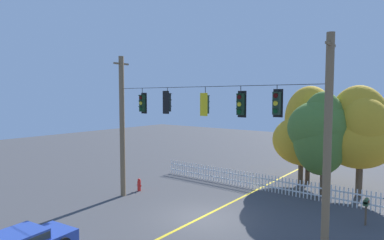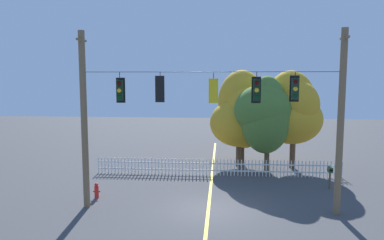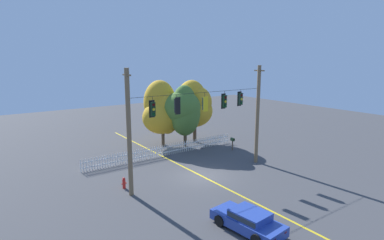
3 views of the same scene
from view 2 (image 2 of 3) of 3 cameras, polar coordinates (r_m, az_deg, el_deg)
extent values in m
plane|color=#424244|center=(18.22, 2.54, -13.75)|extent=(80.00, 80.00, 0.00)
cube|color=gold|center=(18.21, 2.54, -13.74)|extent=(0.16, 36.00, 0.01)
cylinder|color=brown|center=(18.41, -16.34, -0.13)|extent=(0.31, 0.31, 8.52)
cylinder|color=brown|center=(18.01, 22.00, -0.49)|extent=(0.31, 0.31, 8.52)
cube|color=brown|center=(18.37, -16.74, 11.76)|extent=(0.10, 1.10, 0.10)
cube|color=brown|center=(17.97, 22.54, 11.66)|extent=(0.10, 1.10, 0.10)
cylinder|color=black|center=(17.07, 2.65, 7.45)|extent=(11.76, 0.02, 0.02)
cylinder|color=black|center=(17.72, -11.13, 6.69)|extent=(0.03, 0.03, 0.38)
cube|color=black|center=(17.86, -10.97, 4.54)|extent=(0.43, 0.02, 1.19)
cube|color=black|center=(17.73, -11.08, 4.52)|extent=(0.30, 0.24, 0.96)
cylinder|color=#410706|center=(17.60, -11.23, 5.55)|extent=(0.20, 0.03, 0.20)
cube|color=black|center=(17.55, -11.27, 5.92)|extent=(0.22, 0.12, 0.06)
cylinder|color=yellow|center=(17.60, -11.20, 4.51)|extent=(0.20, 0.03, 0.20)
cube|color=black|center=(17.56, -11.25, 4.87)|extent=(0.22, 0.12, 0.06)
cylinder|color=#073513|center=(17.62, -11.18, 3.46)|extent=(0.20, 0.03, 0.20)
cube|color=black|center=(17.57, -11.23, 3.83)|extent=(0.22, 0.12, 0.06)
cylinder|color=black|center=(17.30, -4.95, 6.93)|extent=(0.03, 0.03, 0.30)
cube|color=black|center=(17.18, -5.00, 4.79)|extent=(0.43, 0.02, 1.23)
cube|color=black|center=(17.31, -4.93, 4.81)|extent=(0.30, 0.24, 0.99)
cylinder|color=#410706|center=(17.43, -4.86, 5.91)|extent=(0.20, 0.03, 0.20)
cube|color=black|center=(17.48, -4.84, 6.28)|extent=(0.22, 0.12, 0.06)
cylinder|color=yellow|center=(17.44, -4.85, 4.82)|extent=(0.20, 0.03, 0.20)
cube|color=black|center=(17.48, -4.83, 5.21)|extent=(0.22, 0.12, 0.06)
cylinder|color=#073513|center=(17.46, -4.84, 3.74)|extent=(0.20, 0.03, 0.20)
cube|color=black|center=(17.49, -4.82, 4.13)|extent=(0.22, 0.12, 0.06)
cylinder|color=black|center=(17.06, 3.36, 6.75)|extent=(0.03, 0.03, 0.41)
cube|color=yellow|center=(16.95, 3.34, 4.52)|extent=(0.43, 0.02, 1.12)
cube|color=#1E3323|center=(17.07, 3.35, 4.54)|extent=(0.30, 0.24, 0.90)
cylinder|color=#410706|center=(17.20, 3.37, 5.56)|extent=(0.20, 0.03, 0.20)
cube|color=#1E3323|center=(17.24, 3.37, 5.94)|extent=(0.22, 0.12, 0.06)
cylinder|color=yellow|center=(17.21, 3.36, 4.55)|extent=(0.20, 0.03, 0.20)
cube|color=#1E3323|center=(17.25, 3.37, 4.94)|extent=(0.22, 0.12, 0.06)
cylinder|color=#073513|center=(17.22, 3.35, 3.55)|extent=(0.20, 0.03, 0.20)
cube|color=#1E3323|center=(17.26, 3.36, 3.94)|extent=(0.22, 0.12, 0.06)
cylinder|color=black|center=(17.13, 9.98, 6.79)|extent=(0.03, 0.03, 0.34)
cube|color=black|center=(17.27, 9.90, 4.60)|extent=(0.43, 0.02, 1.22)
cube|color=black|center=(17.14, 9.93, 4.58)|extent=(0.30, 0.24, 0.98)
cylinder|color=#410706|center=(17.00, 10.00, 5.67)|extent=(0.20, 0.03, 0.20)
cube|color=black|center=(16.95, 10.02, 6.05)|extent=(0.22, 0.12, 0.06)
cylinder|color=yellow|center=(17.01, 9.98, 4.57)|extent=(0.20, 0.03, 0.20)
cube|color=black|center=(16.96, 10.00, 4.95)|extent=(0.22, 0.12, 0.06)
cylinder|color=#073513|center=(17.02, 9.95, 3.47)|extent=(0.20, 0.03, 0.20)
cube|color=black|center=(16.97, 9.98, 3.85)|extent=(0.22, 0.12, 0.06)
cylinder|color=black|center=(17.37, 15.69, 6.73)|extent=(0.03, 0.03, 0.28)
cube|color=black|center=(17.51, 15.54, 4.69)|extent=(0.43, 0.02, 1.20)
cube|color=#1E3323|center=(17.38, 15.62, 4.68)|extent=(0.30, 0.24, 0.97)
cylinder|color=#410706|center=(17.24, 15.74, 5.73)|extent=(0.20, 0.03, 0.20)
cube|color=#1E3323|center=(17.20, 15.78, 6.11)|extent=(0.22, 0.12, 0.06)
cylinder|color=yellow|center=(17.25, 15.71, 4.66)|extent=(0.20, 0.03, 0.20)
cube|color=#1E3323|center=(17.20, 15.75, 5.04)|extent=(0.22, 0.12, 0.06)
cylinder|color=#073513|center=(17.26, 15.68, 3.59)|extent=(0.20, 0.03, 0.20)
cube|color=#1E3323|center=(17.21, 15.72, 3.97)|extent=(0.22, 0.12, 0.06)
cube|color=white|center=(25.41, -14.27, -6.77)|extent=(0.06, 0.04, 1.07)
cube|color=white|center=(25.34, -13.78, -6.80)|extent=(0.06, 0.04, 1.07)
cube|color=white|center=(25.27, -13.30, -6.82)|extent=(0.06, 0.04, 1.07)
cube|color=white|center=(25.20, -12.81, -6.84)|extent=(0.06, 0.04, 1.07)
cube|color=white|center=(25.14, -12.32, -6.87)|extent=(0.06, 0.04, 1.07)
cube|color=white|center=(25.07, -11.82, -6.89)|extent=(0.06, 0.04, 1.07)
cube|color=white|center=(25.01, -11.32, -6.91)|extent=(0.06, 0.04, 1.07)
cube|color=white|center=(24.95, -10.82, -6.93)|extent=(0.06, 0.04, 1.07)
cube|color=white|center=(24.89, -10.32, -6.95)|extent=(0.06, 0.04, 1.07)
cube|color=white|center=(24.83, -9.82, -6.97)|extent=(0.06, 0.04, 1.07)
cube|color=white|center=(24.78, -9.31, -6.99)|extent=(0.06, 0.04, 1.07)
cube|color=white|center=(24.73, -8.80, -7.01)|extent=(0.06, 0.04, 1.07)
cube|color=white|center=(24.68, -8.29, -7.03)|extent=(0.06, 0.04, 1.07)
cube|color=white|center=(24.63, -7.78, -7.05)|extent=(0.06, 0.04, 1.07)
cube|color=white|center=(24.58, -7.26, -7.07)|extent=(0.06, 0.04, 1.07)
cube|color=white|center=(24.54, -6.74, -7.09)|extent=(0.06, 0.04, 1.07)
cube|color=white|center=(24.49, -6.23, -7.11)|extent=(0.06, 0.04, 1.07)
cube|color=white|center=(24.45, -5.70, -7.12)|extent=(0.06, 0.04, 1.07)
cube|color=white|center=(24.41, -5.18, -7.14)|extent=(0.06, 0.04, 1.07)
cube|color=white|center=(24.38, -4.66, -7.16)|extent=(0.06, 0.04, 1.07)
cube|color=white|center=(24.34, -4.13, -7.17)|extent=(0.06, 0.04, 1.07)
cube|color=white|center=(24.31, -3.60, -7.19)|extent=(0.06, 0.04, 1.07)
cube|color=white|center=(24.28, -3.08, -7.20)|extent=(0.06, 0.04, 1.07)
cube|color=white|center=(24.25, -2.55, -7.21)|extent=(0.06, 0.04, 1.07)
cube|color=white|center=(24.22, -2.01, -7.23)|extent=(0.06, 0.04, 1.07)
cube|color=white|center=(24.20, -1.48, -7.24)|extent=(0.06, 0.04, 1.07)
cube|color=white|center=(24.18, -0.95, -7.25)|extent=(0.06, 0.04, 1.07)
cube|color=white|center=(24.16, -0.41, -7.26)|extent=(0.06, 0.04, 1.07)
cube|color=white|center=(24.14, 0.12, -7.27)|extent=(0.06, 0.04, 1.07)
cube|color=white|center=(24.12, 0.66, -7.28)|extent=(0.06, 0.04, 1.07)
cube|color=white|center=(24.11, 1.20, -7.29)|extent=(0.06, 0.04, 1.07)
cube|color=white|center=(24.10, 1.73, -7.30)|extent=(0.06, 0.04, 1.07)
cube|color=white|center=(24.09, 2.27, -7.31)|extent=(0.06, 0.04, 1.07)
cube|color=white|center=(24.08, 2.81, -7.32)|extent=(0.06, 0.04, 1.07)
cube|color=white|center=(24.07, 3.35, -7.32)|extent=(0.06, 0.04, 1.07)
cube|color=white|center=(24.07, 3.89, -7.33)|extent=(0.06, 0.04, 1.07)
cube|color=white|center=(24.07, 4.43, -7.34)|extent=(0.06, 0.04, 1.07)
cube|color=white|center=(24.07, 4.97, -7.34)|extent=(0.06, 0.04, 1.07)
cube|color=white|center=(24.07, 5.51, -7.35)|extent=(0.06, 0.04, 1.07)
cube|color=white|center=(24.07, 6.04, -7.35)|extent=(0.06, 0.04, 1.07)
cube|color=white|center=(24.08, 6.58, -7.35)|extent=(0.06, 0.04, 1.07)
cube|color=white|center=(24.09, 7.12, -7.35)|extent=(0.06, 0.04, 1.07)
cube|color=white|center=(24.10, 7.66, -7.36)|extent=(0.06, 0.04, 1.07)
cube|color=white|center=(24.11, 8.20, -7.36)|extent=(0.06, 0.04, 1.07)
cube|color=white|center=(24.13, 8.73, -7.36)|extent=(0.06, 0.04, 1.07)
cube|color=white|center=(24.15, 9.27, -7.36)|extent=(0.06, 0.04, 1.07)
cube|color=white|center=(24.17, 9.80, -7.36)|extent=(0.06, 0.04, 1.07)
cube|color=white|center=(24.19, 10.34, -7.36)|extent=(0.06, 0.04, 1.07)
cube|color=white|center=(24.21, 10.87, -7.35)|extent=(0.06, 0.04, 1.07)
cube|color=white|center=(24.24, 11.41, -7.35)|extent=(0.06, 0.04, 1.07)
cube|color=white|center=(24.26, 11.94, -7.35)|extent=(0.06, 0.04, 1.07)
cube|color=white|center=(24.29, 12.47, -7.34)|extent=(0.06, 0.04, 1.07)
cube|color=white|center=(24.32, 12.99, -7.34)|extent=(0.06, 0.04, 1.07)
cube|color=white|center=(24.36, 13.52, -7.33)|extent=(0.06, 0.04, 1.07)
cube|color=white|center=(24.39, 14.05, -7.33)|extent=(0.06, 0.04, 1.07)
cube|color=white|center=(24.43, 14.57, -7.32)|extent=(0.06, 0.04, 1.07)
cube|color=white|center=(24.47, 15.09, -7.31)|extent=(0.06, 0.04, 1.07)
cube|color=white|center=(24.51, 15.61, -7.31)|extent=(0.06, 0.04, 1.07)
cube|color=white|center=(24.56, 16.13, -7.30)|extent=(0.06, 0.04, 1.07)
cube|color=white|center=(24.60, 16.65, -7.29)|extent=(0.06, 0.04, 1.07)
cube|color=white|center=(24.65, 17.17, -7.28)|extent=(0.06, 0.04, 1.07)
cube|color=white|center=(24.70, 17.68, -7.27)|extent=(0.06, 0.04, 1.07)
cube|color=white|center=(24.75, 18.19, -7.26)|extent=(0.06, 0.04, 1.07)
cube|color=white|center=(24.80, 18.70, -7.25)|extent=(0.06, 0.04, 1.07)
cube|color=white|center=(24.86, 19.20, -7.24)|extent=(0.06, 0.04, 1.07)
cube|color=white|center=(24.92, 19.71, -7.23)|extent=(0.06, 0.04, 1.07)
cube|color=white|center=(24.98, 20.21, -7.22)|extent=(0.06, 0.04, 1.07)
cube|color=white|center=(25.04, 20.71, -7.20)|extent=(0.06, 0.04, 1.07)
cube|color=white|center=(25.10, 21.21, -7.19)|extent=(0.06, 0.04, 1.07)
cube|color=white|center=(25.16, 21.70, -7.18)|extent=(0.06, 0.04, 1.07)
cube|color=white|center=(25.23, 22.19, -7.16)|extent=(0.06, 0.04, 1.07)
cube|color=white|center=(24.15, 3.88, -7.81)|extent=(15.73, 0.03, 0.08)
cube|color=white|center=(24.04, 3.89, -6.77)|extent=(15.73, 0.03, 0.08)
cylinder|color=brown|center=(26.82, 7.17, -4.68)|extent=(0.33, 0.33, 2.20)
ellipsoid|color=gold|center=(26.29, 8.27, 0.36)|extent=(2.72, 2.40, 4.34)
ellipsoid|color=gold|center=(26.93, 7.28, 0.56)|extent=(3.33, 2.87, 3.05)
ellipsoid|color=gold|center=(26.86, 7.51, 1.97)|extent=(2.67, 2.54, 3.50)
cylinder|color=#473828|center=(27.36, 7.77, -4.58)|extent=(0.31, 0.31, 2.08)
ellipsoid|color=gold|center=(26.70, 7.33, -0.44)|extent=(4.23, 3.62, 3.46)
ellipsoid|color=gold|center=(27.07, 7.71, 0.86)|extent=(3.17, 2.77, 3.65)
ellipsoid|color=gold|center=(27.34, 7.68, 2.77)|extent=(3.46, 3.18, 4.67)
cylinder|color=brown|center=(25.64, 11.50, -5.32)|extent=(0.34, 0.34, 2.17)
ellipsoid|color=#4C752D|center=(24.97, 11.33, 0.24)|extent=(3.30, 2.73, 4.72)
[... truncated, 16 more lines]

